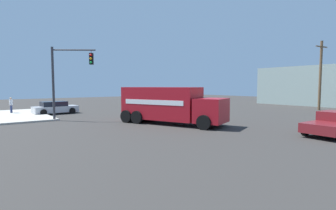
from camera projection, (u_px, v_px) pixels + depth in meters
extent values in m
plane|color=#33302D|center=(178.00, 123.00, 20.28)|extent=(100.00, 100.00, 0.00)
cube|color=#AD141E|center=(161.00, 103.00, 20.07)|extent=(6.58, 4.51, 2.47)
cube|color=#AD141E|center=(211.00, 110.00, 17.98)|extent=(2.66, 2.93, 1.70)
cube|color=black|center=(223.00, 106.00, 17.52)|extent=(0.82, 1.90, 0.88)
cube|color=#B2B2B7|center=(132.00, 118.00, 21.69)|extent=(1.04, 2.21, 0.21)
cube|color=white|center=(169.00, 101.00, 21.10)|extent=(4.78, 1.93, 0.36)
cube|color=white|center=(153.00, 102.00, 19.03)|extent=(4.78, 1.93, 0.36)
cylinder|color=black|center=(217.00, 118.00, 19.12)|extent=(1.03, 0.63, 1.00)
cylinder|color=black|center=(204.00, 122.00, 17.00)|extent=(1.03, 0.63, 1.00)
cylinder|color=black|center=(155.00, 114.00, 21.96)|extent=(1.03, 0.63, 1.00)
cylinder|color=black|center=(137.00, 117.00, 19.84)|extent=(1.03, 0.63, 1.00)
cylinder|color=black|center=(145.00, 114.00, 22.50)|extent=(1.03, 0.63, 1.00)
cylinder|color=black|center=(126.00, 116.00, 20.37)|extent=(1.03, 0.63, 1.00)
cylinder|color=#38383D|center=(53.00, 83.00, 21.43)|extent=(0.20, 0.20, 6.02)
cylinder|color=#38383D|center=(74.00, 50.00, 21.28)|extent=(2.18, 2.97, 0.12)
cylinder|color=#38383D|center=(91.00, 52.00, 21.33)|extent=(0.03, 0.03, 0.25)
cube|color=black|center=(91.00, 59.00, 21.38)|extent=(0.42, 0.42, 0.95)
sphere|color=red|center=(91.00, 55.00, 21.17)|extent=(0.20, 0.20, 0.20)
sphere|color=#EFA314|center=(91.00, 59.00, 21.20)|extent=(0.20, 0.20, 0.20)
sphere|color=#19CC4C|center=(91.00, 62.00, 21.22)|extent=(0.20, 0.20, 0.20)
cube|color=maroon|center=(325.00, 128.00, 14.36)|extent=(2.04, 2.09, 0.55)
cylinder|color=black|center=(332.00, 124.00, 17.08)|extent=(0.27, 0.77, 0.76)
cylinder|color=black|center=(305.00, 129.00, 15.13)|extent=(0.27, 0.77, 0.76)
cube|color=#B7BABF|center=(56.00, 109.00, 26.88)|extent=(2.03, 4.39, 0.65)
cube|color=black|center=(54.00, 104.00, 26.74)|extent=(1.71, 2.49, 0.50)
cylinder|color=black|center=(66.00, 109.00, 28.51)|extent=(0.23, 0.63, 0.62)
cylinder|color=black|center=(72.00, 111.00, 27.12)|extent=(0.23, 0.63, 0.62)
cylinder|color=black|center=(39.00, 111.00, 26.67)|extent=(0.23, 0.63, 0.62)
cylinder|color=black|center=(44.00, 112.00, 25.28)|extent=(0.23, 0.63, 0.62)
cylinder|color=navy|center=(12.00, 109.00, 26.61)|extent=(0.14, 0.14, 0.79)
cylinder|color=navy|center=(11.00, 109.00, 26.44)|extent=(0.14, 0.14, 0.79)
cube|color=silver|center=(11.00, 102.00, 26.48)|extent=(0.40, 0.36, 0.60)
sphere|color=tan|center=(11.00, 98.00, 26.45)|extent=(0.22, 0.22, 0.22)
cylinder|color=silver|center=(12.00, 102.00, 26.69)|extent=(0.09, 0.09, 0.54)
cylinder|color=silver|center=(10.00, 102.00, 26.26)|extent=(0.09, 0.09, 0.54)
cylinder|color=brown|center=(320.00, 76.00, 30.80)|extent=(0.30, 0.30, 8.30)
cube|color=brown|center=(322.00, 47.00, 30.54)|extent=(0.44, 2.19, 0.12)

